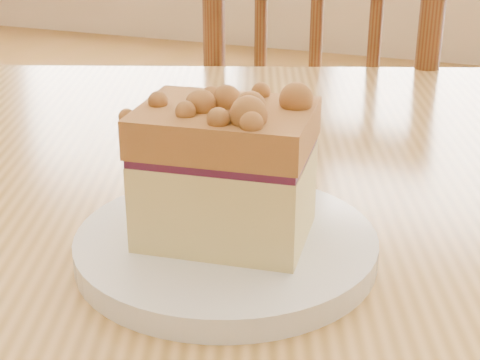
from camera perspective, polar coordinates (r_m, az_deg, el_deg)
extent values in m
cube|color=tan|center=(0.73, -10.46, -0.93)|extent=(1.45, 1.20, 0.04)
cube|color=brown|center=(1.43, 7.39, -0.80)|extent=(0.42, 0.42, 0.04)
cylinder|color=brown|center=(1.66, 14.10, -7.12)|extent=(0.04, 0.04, 0.43)
cylinder|color=brown|center=(1.72, 2.87, -5.29)|extent=(0.04, 0.04, 0.43)
cylinder|color=brown|center=(1.45, -1.41, -11.26)|extent=(0.04, 0.04, 0.43)
cylinder|color=brown|center=(1.15, 13.92, 4.90)|extent=(0.04, 0.04, 0.46)
cylinder|color=brown|center=(1.23, -1.97, 6.78)|extent=(0.04, 0.04, 0.46)
cylinder|color=brown|center=(1.16, 9.97, 4.93)|extent=(0.02, 0.02, 0.40)
cylinder|color=brown|center=(1.18, 5.69, 5.47)|extent=(0.02, 0.02, 0.40)
cylinder|color=brown|center=(1.20, 1.56, 5.95)|extent=(0.02, 0.02, 0.40)
cylinder|color=white|center=(0.56, -1.08, -5.09)|extent=(0.23, 0.23, 0.02)
cylinder|color=white|center=(0.56, -1.08, -5.57)|extent=(0.15, 0.15, 0.01)
cube|color=#F2DE89|center=(0.54, -1.12, -1.17)|extent=(0.13, 0.10, 0.06)
cube|color=#471433|center=(0.52, -1.15, 2.35)|extent=(0.13, 0.10, 0.01)
cube|color=#AD6D36|center=(0.52, -1.16, 4.11)|extent=(0.13, 0.10, 0.03)
sphere|color=#AD6D36|center=(0.54, 0.26, 6.65)|extent=(0.02, 0.02, 0.02)
sphere|color=#AD6D36|center=(0.52, -5.05, 6.21)|extent=(0.02, 0.02, 0.02)
sphere|color=#AD6D36|center=(0.50, -0.25, 5.73)|extent=(0.02, 0.02, 0.02)
sphere|color=#AD6D36|center=(0.49, 0.92, 4.90)|extent=(0.01, 0.01, 0.01)
sphere|color=#AD6D36|center=(0.49, 1.29, 5.29)|extent=(0.02, 0.02, 0.02)
sphere|color=#AD6D36|center=(0.52, -1.80, 6.12)|extent=(0.02, 0.02, 0.02)
sphere|color=#AD6D36|center=(0.51, -2.17, 5.76)|extent=(0.01, 0.01, 0.01)
sphere|color=#AD6D36|center=(0.49, 3.49, 5.12)|extent=(0.02, 0.02, 0.02)
sphere|color=#AD6D36|center=(0.52, -0.69, 6.29)|extent=(0.03, 0.03, 0.03)
sphere|color=#AD6D36|center=(0.54, 0.29, 6.94)|extent=(0.02, 0.02, 0.02)
sphere|color=#AD6D36|center=(0.47, 3.71, 4.56)|extent=(0.02, 0.02, 0.02)
sphere|color=#AD6D36|center=(0.50, 0.26, 5.57)|extent=(0.02, 0.02, 0.02)
sphere|color=#AD6D36|center=(0.51, -7.29, 5.68)|extent=(0.01, 0.01, 0.01)
sphere|color=#AD6D36|center=(0.55, -4.76, 7.32)|extent=(0.03, 0.03, 0.03)
sphere|color=#AD6D36|center=(0.51, -9.03, 4.20)|extent=(0.02, 0.02, 0.02)
sphere|color=#AD6D36|center=(0.51, -8.53, 2.82)|extent=(0.01, 0.01, 0.01)
sphere|color=#AD6D36|center=(0.55, -7.58, 2.20)|extent=(0.02, 0.02, 0.02)
sphere|color=#AD6D36|center=(0.53, -8.42, 4.26)|extent=(0.02, 0.02, 0.02)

